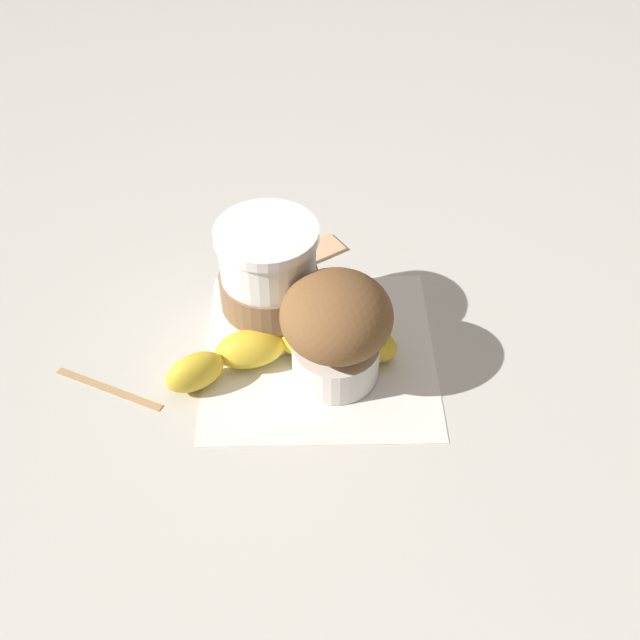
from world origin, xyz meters
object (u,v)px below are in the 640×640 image
Objects in this scene: muffin at (336,327)px; coffee_cup at (269,281)px; banana at (281,349)px; sugar_packet at (319,248)px.

coffee_cup is at bearing 129.48° from muffin.
coffee_cup reaches higher than banana.
banana is (-0.05, 0.02, -0.04)m from muffin.
banana is at bearing -81.69° from coffee_cup.
coffee_cup is at bearing -116.80° from sugar_packet.
muffin is at bearing -89.90° from sugar_packet.
banana reaches higher than sugar_packet.
coffee_cup is 1.08× the size of muffin.
banana is 0.17m from sugar_packet.
coffee_cup is 2.31× the size of sugar_packet.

